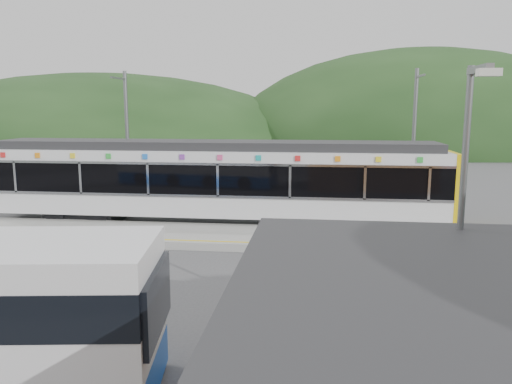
# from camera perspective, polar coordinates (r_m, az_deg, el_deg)

# --- Properties ---
(ground) EXTENTS (120.00, 120.00, 0.00)m
(ground) POSITION_cam_1_polar(r_m,az_deg,el_deg) (16.65, -1.99, -8.58)
(ground) COLOR #4C4C4F
(ground) RESTS_ON ground
(hills) EXTENTS (146.00, 149.00, 26.00)m
(hills) POSITION_cam_1_polar(r_m,az_deg,el_deg) (21.87, 16.55, -4.56)
(hills) COLOR #1E3D19
(hills) RESTS_ON ground
(platform) EXTENTS (26.00, 3.20, 0.30)m
(platform) POSITION_cam_1_polar(r_m,az_deg,el_deg) (19.74, -0.50, -5.21)
(platform) COLOR #9E9E99
(platform) RESTS_ON ground
(yellow_line) EXTENTS (26.00, 0.10, 0.01)m
(yellow_line) POSITION_cam_1_polar(r_m,az_deg,el_deg) (18.46, -1.03, -5.76)
(yellow_line) COLOR yellow
(yellow_line) RESTS_ON platform
(train) EXTENTS (20.44, 3.01, 3.74)m
(train) POSITION_cam_1_polar(r_m,az_deg,el_deg) (22.32, -4.85, 1.49)
(train) COLOR black
(train) RESTS_ON ground
(catenary_mast_west) EXTENTS (0.18, 1.80, 7.00)m
(catenary_mast_west) POSITION_cam_1_polar(r_m,az_deg,el_deg) (26.03, -14.51, 5.87)
(catenary_mast_west) COLOR slate
(catenary_mast_west) RESTS_ON ground
(catenary_mast_east) EXTENTS (0.18, 1.80, 7.00)m
(catenary_mast_east) POSITION_cam_1_polar(r_m,az_deg,el_deg) (24.66, 17.57, 5.55)
(catenary_mast_east) COLOR slate
(catenary_mast_east) RESTS_ON ground
(lamp_post) EXTENTS (0.35, 1.04, 5.90)m
(lamp_post) POSITION_cam_1_polar(r_m,az_deg,el_deg) (9.61, 22.67, -1.07)
(lamp_post) COLOR slate
(lamp_post) RESTS_ON ground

